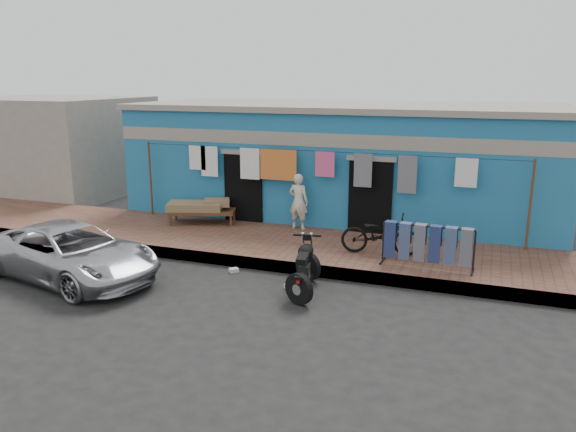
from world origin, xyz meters
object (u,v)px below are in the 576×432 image
object	(u,v)px
bicycle	(381,230)
motorcycle	(304,267)
seated_person	(298,201)
jeans_rack	(427,245)
charpoy	(203,212)
car	(71,251)

from	to	relation	value
bicycle	motorcycle	world-z (taller)	bicycle
seated_person	bicycle	world-z (taller)	seated_person
jeans_rack	charpoy	bearing A→B (deg)	165.21
motorcycle	charpoy	xyz separation A→B (m)	(-3.98, 3.23, 0.04)
car	bicycle	distance (m)	6.65
bicycle	motorcycle	size ratio (longest dim) A/B	1.03
bicycle	motorcycle	xyz separation A→B (m)	(-1.08, -2.15, -0.29)
bicycle	charpoy	size ratio (longest dim) A/B	0.86
car	seated_person	world-z (taller)	seated_person
motorcycle	charpoy	bearing A→B (deg)	130.38
bicycle	charpoy	world-z (taller)	bicycle
car	charpoy	size ratio (longest dim) A/B	2.07
motorcycle	jeans_rack	world-z (taller)	jeans_rack
car	seated_person	distance (m)	5.69
seated_person	charpoy	size ratio (longest dim) A/B	0.72
bicycle	motorcycle	bearing A→B (deg)	146.57
jeans_rack	car	bearing A→B (deg)	-159.87
car	motorcycle	bearing A→B (deg)	-65.96
jeans_rack	motorcycle	bearing A→B (deg)	-143.46
motorcycle	charpoy	size ratio (longest dim) A/B	0.84
motorcycle	jeans_rack	xyz separation A→B (m)	(2.17, 1.61, 0.20)
motorcycle	charpoy	distance (m)	5.12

